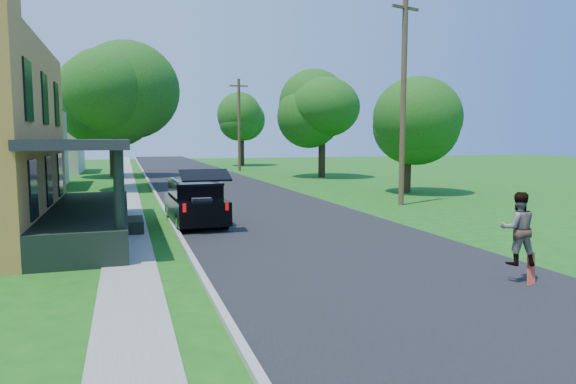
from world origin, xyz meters
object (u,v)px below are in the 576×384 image
object	(u,v)px
black_suv	(195,202)
skateboarder	(518,228)
tree_right_near	(407,115)
utility_pole_near	(403,99)

from	to	relation	value
black_suv	skateboarder	world-z (taller)	black_suv
tree_right_near	utility_pole_near	xyz separation A→B (m)	(-3.09, -4.85, 0.52)
skateboarder	tree_right_near	xyz separation A→B (m)	(7.46, 17.34, 3.29)
black_suv	utility_pole_near	size ratio (longest dim) A/B	0.48
skateboarder	utility_pole_near	distance (m)	13.76
black_suv	tree_right_near	bearing A→B (deg)	27.62
tree_right_near	utility_pole_near	bearing A→B (deg)	-122.49
skateboarder	tree_right_near	distance (m)	19.16
black_suv	utility_pole_near	world-z (taller)	utility_pole_near
skateboarder	utility_pole_near	bearing A→B (deg)	-89.19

